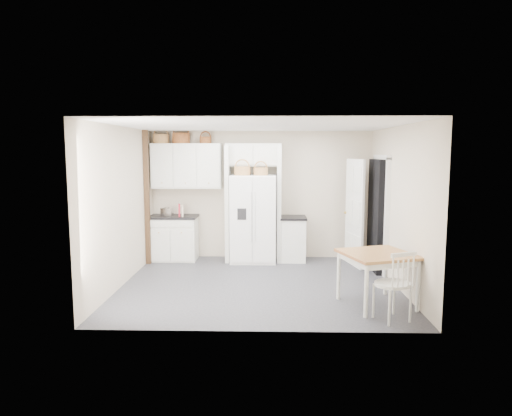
{
  "coord_description": "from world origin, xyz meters",
  "views": [
    {
      "loc": [
        0.14,
        -7.36,
        2.19
      ],
      "look_at": [
        -0.06,
        0.4,
        1.23
      ],
      "focal_mm": 32.0,
      "sensor_mm": 36.0,
      "label": 1
    }
  ],
  "objects": [
    {
      "name": "bridge_cabinet",
      "position": [
        -0.15,
        1.83,
        2.12
      ],
      "size": [
        1.12,
        0.34,
        0.45
      ],
      "primitive_type": "cube",
      "color": "white",
      "rests_on": "wall_back"
    },
    {
      "name": "upper_cabinet",
      "position": [
        -1.5,
        1.83,
        1.9
      ],
      "size": [
        1.4,
        0.34,
        0.9
      ],
      "primitive_type": "cube",
      "color": "white",
      "rests_on": "wall_back"
    },
    {
      "name": "wall_back",
      "position": [
        0.0,
        2.0,
        1.3
      ],
      "size": [
        4.5,
        0.0,
        4.5
      ],
      "primitive_type": "plane",
      "rotation": [
        1.57,
        0.0,
        0.0
      ],
      "color": "beige",
      "rests_on": "floor"
    },
    {
      "name": "counter_left",
      "position": [
        -1.77,
        1.7,
        0.88
      ],
      "size": [
        0.97,
        0.63,
        0.04
      ],
      "primitive_type": "cube",
      "color": "black",
      "rests_on": "base_cab_left"
    },
    {
      "name": "cookbook_cream",
      "position": [
        -1.57,
        1.62,
        1.01
      ],
      "size": [
        0.06,
        0.15,
        0.22
      ],
      "primitive_type": "cube",
      "rotation": [
        0.0,
        0.0,
        0.22
      ],
      "color": "beige",
      "rests_on": "counter_left"
    },
    {
      "name": "trim_post",
      "position": [
        -2.2,
        1.35,
        1.3
      ],
      "size": [
        0.09,
        0.09,
        2.6
      ],
      "primitive_type": "cube",
      "color": "black",
      "rests_on": "floor"
    },
    {
      "name": "basket_upper_a",
      "position": [
        -2.01,
        1.83,
        2.44
      ],
      "size": [
        0.32,
        0.32,
        0.18
      ],
      "primitive_type": "cylinder",
      "color": "olive",
      "rests_on": "upper_cabinet"
    },
    {
      "name": "basket_upper_b",
      "position": [
        -1.6,
        1.83,
        2.45
      ],
      "size": [
        0.35,
        0.35,
        0.21
      ],
      "primitive_type": "cylinder",
      "color": "#5D3316",
      "rests_on": "upper_cabinet"
    },
    {
      "name": "doorway_void",
      "position": [
        2.16,
        1.0,
        1.02
      ],
      "size": [
        0.18,
        0.85,
        2.05
      ],
      "primitive_type": "cube",
      "color": "black",
      "rests_on": "floor"
    },
    {
      "name": "refrigerator",
      "position": [
        -0.15,
        1.62,
        0.87
      ],
      "size": [
        0.9,
        0.72,
        1.73
      ],
      "primitive_type": "cube",
      "color": "white",
      "rests_on": "floor"
    },
    {
      "name": "ceiling",
      "position": [
        0.0,
        0.0,
        2.6
      ],
      "size": [
        4.5,
        4.5,
        0.0
      ],
      "primitive_type": "plane",
      "color": "white",
      "rests_on": "wall_back"
    },
    {
      "name": "basket_upper_c",
      "position": [
        -1.11,
        1.83,
        2.42
      ],
      "size": [
        0.23,
        0.23,
        0.14
      ],
      "primitive_type": "cylinder",
      "color": "#5D3316",
      "rests_on": "upper_cabinet"
    },
    {
      "name": "toaster",
      "position": [
        -1.89,
        1.68,
        0.98
      ],
      "size": [
        0.25,
        0.18,
        0.16
      ],
      "primitive_type": "cube",
      "rotation": [
        0.0,
        0.0,
        -0.24
      ],
      "color": "silver",
      "rests_on": "counter_left"
    },
    {
      "name": "fridge_panel_right",
      "position": [
        0.36,
        1.7,
        1.15
      ],
      "size": [
        0.08,
        0.6,
        2.3
      ],
      "primitive_type": "cube",
      "color": "white",
      "rests_on": "floor"
    },
    {
      "name": "door_slab",
      "position": [
        1.8,
        1.33,
        1.02
      ],
      "size": [
        0.21,
        0.79,
        2.05
      ],
      "primitive_type": "cube",
      "rotation": [
        0.0,
        0.0,
        -1.36
      ],
      "color": "white",
      "rests_on": "floor"
    },
    {
      "name": "cookbook_red",
      "position": [
        -1.63,
        1.62,
        1.03
      ],
      "size": [
        0.07,
        0.17,
        0.25
      ],
      "primitive_type": "cube",
      "rotation": [
        0.0,
        0.0,
        0.2
      ],
      "color": "#B51C2C",
      "rests_on": "counter_left"
    },
    {
      "name": "fridge_panel_left",
      "position": [
        -0.66,
        1.7,
        1.15
      ],
      "size": [
        0.08,
        0.6,
        2.3
      ],
      "primitive_type": "cube",
      "color": "white",
      "rests_on": "floor"
    },
    {
      "name": "wall_right",
      "position": [
        2.25,
        0.0,
        1.3
      ],
      "size": [
        0.0,
        4.0,
        4.0
      ],
      "primitive_type": "plane",
      "rotation": [
        1.57,
        0.0,
        -1.57
      ],
      "color": "beige",
      "rests_on": "floor"
    },
    {
      "name": "basket_fridge_b",
      "position": [
        0.0,
        1.52,
        1.81
      ],
      "size": [
        0.28,
        0.28,
        0.15
      ],
      "primitive_type": "cylinder",
      "color": "olive",
      "rests_on": "refrigerator"
    },
    {
      "name": "wall_left",
      "position": [
        -2.25,
        0.0,
        1.3
      ],
      "size": [
        0.0,
        4.0,
        4.0
      ],
      "primitive_type": "plane",
      "rotation": [
        1.57,
        0.0,
        1.57
      ],
      "color": "beige",
      "rests_on": "floor"
    },
    {
      "name": "dining_table",
      "position": [
        1.7,
        -0.99,
        0.38
      ],
      "size": [
        1.16,
        1.16,
        0.76
      ],
      "primitive_type": "cube",
      "rotation": [
        0.0,
        0.0,
        0.31
      ],
      "color": "#9B532B",
      "rests_on": "floor"
    },
    {
      "name": "windsor_chair",
      "position": [
        1.76,
        -1.57,
        0.49
      ],
      "size": [
        0.61,
        0.59,
        0.97
      ],
      "primitive_type": "cube",
      "rotation": [
        0.0,
        0.0,
        0.42
      ],
      "color": "white",
      "rests_on": "floor"
    },
    {
      "name": "floor",
      "position": [
        0.0,
        0.0,
        0.0
      ],
      "size": [
        4.5,
        4.5,
        0.0
      ],
      "primitive_type": "plane",
      "color": "#2B2A31",
      "rests_on": "ground"
    },
    {
      "name": "base_cab_left",
      "position": [
        -1.77,
        1.7,
        0.43
      ],
      "size": [
        0.93,
        0.59,
        0.86
      ],
      "primitive_type": "cube",
      "color": "white",
      "rests_on": "floor"
    },
    {
      "name": "base_cab_right",
      "position": [
        0.65,
        1.7,
        0.43
      ],
      "size": [
        0.49,
        0.58,
        0.85
      ],
      "primitive_type": "cube",
      "color": "white",
      "rests_on": "floor"
    },
    {
      "name": "counter_right",
      "position": [
        0.65,
        1.7,
        0.87
      ],
      "size": [
        0.52,
        0.62,
        0.04
      ],
      "primitive_type": "cube",
      "color": "black",
      "rests_on": "base_cab_right"
    },
    {
      "name": "basket_fridge_a",
      "position": [
        -0.36,
        1.52,
        1.82
      ],
      "size": [
        0.31,
        0.31,
        0.17
      ],
      "primitive_type": "cylinder",
      "color": "olive",
      "rests_on": "refrigerator"
    }
  ]
}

